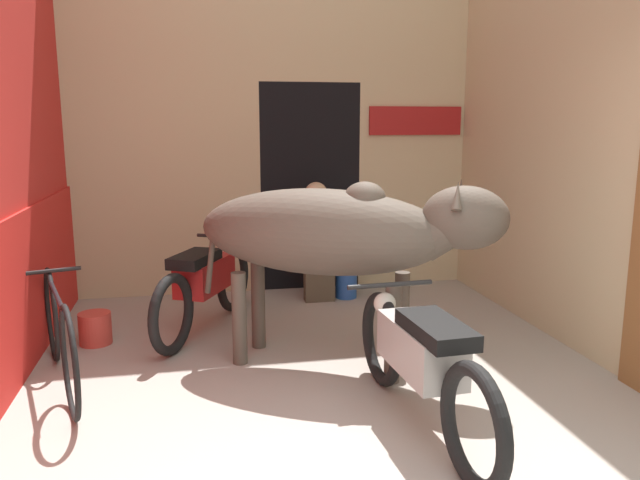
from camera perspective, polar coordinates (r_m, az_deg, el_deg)
The scene contains 9 objects.
wall_back_with_doorway at distance 6.83m, azimuth -3.24°, elevation 10.25°, with size 4.16×0.93×4.14m.
wall_right_with_door at distance 5.34m, azimuth 23.46°, elevation 12.57°, with size 0.22×4.11×4.14m.
cow at distance 4.48m, azimuth 1.66°, elevation 0.65°, with size 2.22×1.52×1.42m.
motorcycle_near at distance 3.75m, azimuth 9.18°, elevation -10.60°, with size 0.58×1.94×0.76m.
motorcycle_far at distance 5.48m, azimuth -10.45°, elevation -3.81°, with size 0.92×1.69×0.76m.
bicycle at distance 4.64m, azimuth -22.72°, elevation -7.95°, with size 0.62×1.73×0.73m.
shopkeeper_seated at distance 6.33m, azimuth -0.28°, elevation 0.22°, with size 0.43×0.34×1.19m.
plastic_stool at distance 6.43m, azimuth 2.40°, elevation -3.27°, with size 0.31×0.31×0.43m.
bucket at distance 5.46m, azimuth -19.87°, elevation -7.60°, with size 0.26×0.26×0.26m.
Camera 1 is at (-0.83, -2.40, 1.80)m, focal length 35.00 mm.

